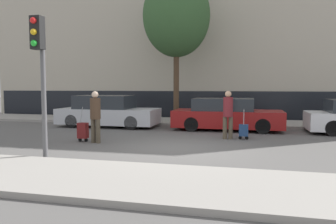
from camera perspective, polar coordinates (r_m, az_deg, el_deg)
The scene contains 12 objects.
ground_plane at distance 9.91m, azimuth 1.23°, elevation -6.33°, with size 80.00×80.00×0.00m, color #565451.
sidewalk_near at distance 6.38m, azimuth -6.13°, elevation -11.86°, with size 28.00×2.50×0.12m.
sidewalk_far at distance 16.74m, azimuth 6.36°, elevation -1.75°, with size 28.00×3.00×0.12m.
building_facade at distance 20.37m, azimuth 7.72°, elevation 17.02°, with size 28.00×2.16×12.66m.
parked_car_0 at distance 15.49m, azimuth -10.46°, elevation -0.01°, with size 4.58×1.91×1.45m.
parked_car_1 at distance 14.22m, azimuth 10.13°, elevation -0.53°, with size 4.58×1.87×1.36m.
pedestrian_left at distance 10.98m, azimuth -12.54°, elevation -0.28°, with size 0.34×0.34×1.71m.
trolley_left at distance 11.40m, azimuth -14.61°, elevation -3.15°, with size 0.34×0.29×1.18m.
pedestrian_right at distance 11.72m, azimuth 10.40°, elevation 0.04°, with size 0.35×0.34×1.71m.
trolley_right at distance 11.82m, azimuth 13.03°, elevation -3.13°, with size 0.34×0.29×1.07m.
traffic_light at distance 8.74m, azimuth -21.41°, elevation 8.67°, with size 0.28×0.47×3.55m.
bare_tree_near_crossing at distance 17.00m, azimuth 1.47°, elevation 16.34°, with size 3.35×3.35×7.32m.
Camera 1 is at (2.08, -9.52, 1.84)m, focal length 35.00 mm.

